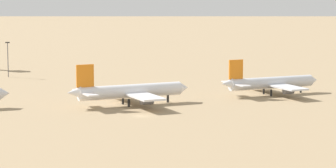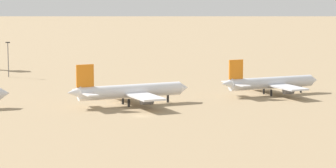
% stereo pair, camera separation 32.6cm
% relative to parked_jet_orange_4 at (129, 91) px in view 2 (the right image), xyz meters
% --- Properties ---
extents(ground, '(4000.00, 4000.00, 0.00)m').
position_rel_parked_jet_orange_4_xyz_m(ground, '(-2.27, -20.68, -4.53)').
color(ground, '#9E8460').
extents(parked_jet_orange_4, '(41.89, 35.42, 13.83)m').
position_rel_parked_jet_orange_4_xyz_m(parked_jet_orange_4, '(0.00, 0.00, 0.00)').
color(parked_jet_orange_4, white).
rests_on(parked_jet_orange_4, ground).
extents(parked_jet_orange_5, '(39.53, 33.38, 13.05)m').
position_rel_parked_jet_orange_4_xyz_m(parked_jet_orange_5, '(53.52, 6.12, -0.26)').
color(parked_jet_orange_5, silver).
rests_on(parked_jet_orange_5, ground).
extents(light_pole_west, '(1.80, 0.50, 14.95)m').
position_rel_parked_jet_orange_4_xyz_m(light_pole_west, '(-27.51, 90.27, 4.14)').
color(light_pole_west, '#59595E').
rests_on(light_pole_west, ground).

